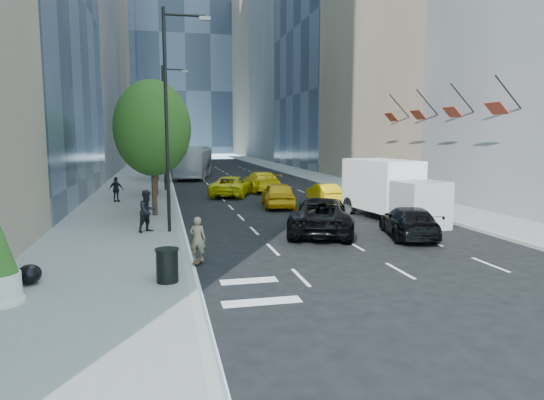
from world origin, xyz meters
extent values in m
plane|color=black|center=(0.00, 0.00, 0.00)|extent=(160.00, 160.00, 0.00)
cube|color=slate|center=(-9.00, 30.00, 0.07)|extent=(6.00, 120.00, 0.15)
cube|color=slate|center=(10.00, 30.00, 0.07)|extent=(4.00, 120.00, 0.15)
cube|color=#2C3545|center=(-22.00, 92.00, 30.00)|extent=(20.00, 28.00, 60.00)
cube|color=#806B59|center=(22.00, 98.00, 25.00)|extent=(20.00, 24.00, 50.00)
cylinder|color=black|center=(-6.50, 4.00, 5.15)|extent=(0.16, 0.16, 10.00)
cylinder|color=black|center=(-5.60, 4.00, 9.85)|extent=(1.80, 0.12, 0.12)
cube|color=#99998C|center=(-4.70, 4.00, 9.75)|extent=(0.50, 0.22, 0.15)
cylinder|color=black|center=(-6.50, 22.00, 5.15)|extent=(0.16, 0.16, 10.00)
cylinder|color=black|center=(-5.60, 22.00, 9.85)|extent=(1.80, 0.12, 0.12)
cube|color=#99998C|center=(-4.70, 22.00, 9.75)|extent=(0.50, 0.22, 0.15)
cylinder|color=#2F2012|center=(-7.20, 9.00, 1.72)|extent=(0.30, 0.30, 3.15)
ellipsoid|color=#193E10|center=(-7.20, 9.00, 4.98)|extent=(4.20, 4.20, 5.25)
cylinder|color=#2F2012|center=(-7.20, 19.00, 1.84)|extent=(0.30, 0.30, 3.38)
ellipsoid|color=#193E10|center=(-7.20, 19.00, 5.32)|extent=(4.50, 4.50, 5.62)
cylinder|color=#2F2012|center=(-7.20, 32.00, 1.61)|extent=(0.30, 0.30, 2.93)
ellipsoid|color=#193E10|center=(-7.20, 32.00, 4.63)|extent=(3.90, 3.90, 4.88)
cylinder|color=black|center=(-6.40, 40.00, 2.75)|extent=(0.14, 0.14, 5.20)
imported|color=black|center=(-6.40, 40.00, 4.35)|extent=(2.48, 0.53, 1.00)
cylinder|color=black|center=(11.15, 4.00, 6.85)|extent=(1.75, 0.08, 1.75)
cube|color=maroon|center=(10.50, 4.00, 6.00)|extent=(0.64, 1.30, 0.64)
cylinder|color=black|center=(11.15, 8.00, 6.85)|extent=(1.75, 0.08, 1.75)
cube|color=maroon|center=(10.50, 8.00, 6.00)|extent=(0.64, 1.30, 0.64)
cylinder|color=black|center=(11.15, 12.00, 6.85)|extent=(1.75, 0.08, 1.75)
cube|color=maroon|center=(10.50, 12.00, 6.00)|extent=(0.64, 1.30, 0.64)
cylinder|color=black|center=(11.15, 16.00, 6.85)|extent=(1.75, 0.08, 1.75)
cube|color=maroon|center=(10.50, 16.00, 6.00)|extent=(0.64, 1.30, 0.64)
imported|color=#806D50|center=(-5.60, -1.54, 0.80)|extent=(0.68, 0.56, 1.60)
imported|color=black|center=(0.50, 2.72, 0.85)|extent=(4.79, 6.71, 1.70)
imported|color=black|center=(4.02, 1.00, 0.70)|extent=(3.13, 5.17, 1.40)
imported|color=#DDA00B|center=(0.50, 11.50, 0.82)|extent=(2.59, 5.03, 1.64)
imported|color=gold|center=(4.20, 13.22, 0.64)|extent=(1.48, 3.93, 1.28)
imported|color=#D1C10B|center=(-1.61, 18.00, 0.77)|extent=(4.16, 6.05, 1.54)
imported|color=yellow|center=(1.20, 20.50, 0.83)|extent=(2.62, 5.81, 1.65)
imported|color=#B7B9BE|center=(-3.20, 35.72, 1.71)|extent=(5.06, 12.57, 3.41)
cube|color=silver|center=(5.18, 6.26, 1.87)|extent=(3.04, 4.94, 2.73)
cube|color=gray|center=(5.66, 2.86, 1.16)|extent=(2.58, 2.32, 2.33)
cylinder|color=black|center=(4.66, 2.31, 0.51)|extent=(0.49, 1.05, 1.01)
cylinder|color=black|center=(6.76, 2.60, 0.51)|extent=(0.49, 1.05, 1.01)
cylinder|color=black|center=(3.91, 7.72, 0.51)|extent=(0.49, 1.05, 1.01)
cylinder|color=black|center=(6.01, 8.01, 0.51)|extent=(0.49, 1.05, 1.01)
imported|color=black|center=(-7.46, 4.09, 1.12)|extent=(1.20, 1.17, 1.94)
imported|color=black|center=(-9.77, 15.23, 0.99)|extent=(1.07, 0.75, 1.69)
cylinder|color=black|center=(-6.70, -4.03, 0.64)|extent=(0.66, 0.66, 0.99)
cylinder|color=beige|center=(-11.00, -5.00, 0.56)|extent=(1.02, 1.02, 0.81)
ellipsoid|color=black|center=(-10.72, -3.33, 0.45)|extent=(0.70, 0.77, 0.60)
ellipsoid|color=black|center=(-11.26, -3.77, 0.41)|extent=(0.61, 0.67, 0.52)
camera|label=1|loc=(-6.79, -18.59, 4.52)|focal=32.00mm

